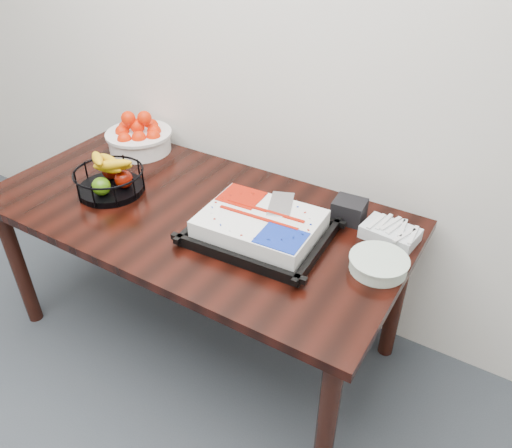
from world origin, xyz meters
The scene contains 7 objects.
table centered at (0.00, 2.00, 0.66)m, with size 1.80×0.90×0.75m.
cake_tray centered at (0.34, 1.98, 0.80)m, with size 0.53×0.42×0.10m.
tangerine_bowl centered at (-0.57, 2.30, 0.84)m, with size 0.33×0.33×0.21m.
fruit_basket centered at (-0.40, 1.92, 0.82)m, with size 0.30×0.30×0.16m.
plate_stack centered at (0.80, 2.03, 0.78)m, with size 0.21×0.21×0.05m.
fork_bag centered at (0.77, 2.23, 0.78)m, with size 0.22×0.16×0.06m.
napkin_box centered at (0.59, 2.27, 0.79)m, with size 0.13×0.11×0.09m, color black.
Camera 1 is at (1.14, 0.63, 1.89)m, focal length 35.00 mm.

